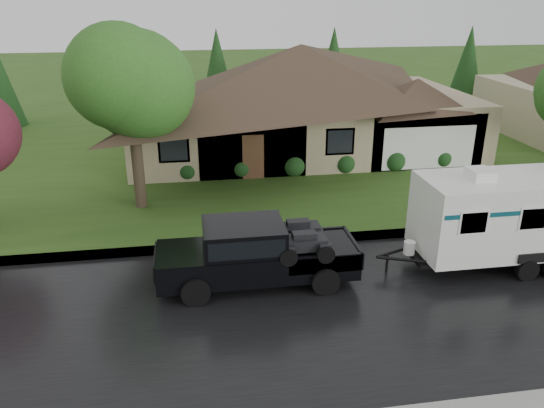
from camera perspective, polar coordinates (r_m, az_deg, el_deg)
The scene contains 9 objects.
ground at distance 17.18m, azimuth 5.93°, elevation -7.26°, with size 140.00×140.00×0.00m, color #2E5119.
road at distance 15.53m, azimuth 7.82°, elevation -10.78°, with size 140.00×8.00×0.01m, color black.
curb at distance 19.08m, azimuth 4.24°, elevation -3.82°, with size 140.00×0.50×0.15m, color gray.
lawn at distance 30.86m, azimuth -1.11°, elevation 6.38°, with size 140.00×26.00×0.15m, color #2E5119.
house_main at distance 29.38m, azimuth 3.71°, elevation 12.57°, with size 19.44×10.80×6.90m.
tree_left_green at distance 21.09m, azimuth -15.05°, elevation 12.39°, with size 4.32×4.32×7.15m.
shrub_row at distance 25.69m, azimuth 5.10°, elevation 4.42°, with size 13.60×1.00×1.00m.
pickup_truck at distance 16.01m, azimuth -2.02°, elevation -5.11°, with size 5.98×2.27×1.99m.
travel_trailer at distance 18.82m, azimuth 25.63°, elevation -0.83°, with size 7.37×2.59×3.31m.
Camera 1 is at (-4.08, -14.45, 8.34)m, focal length 35.00 mm.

